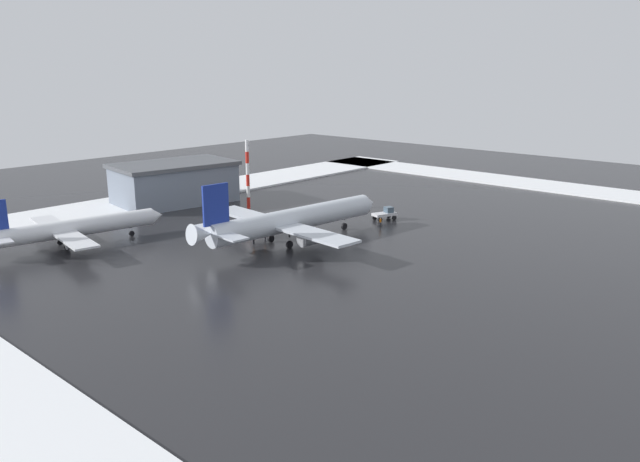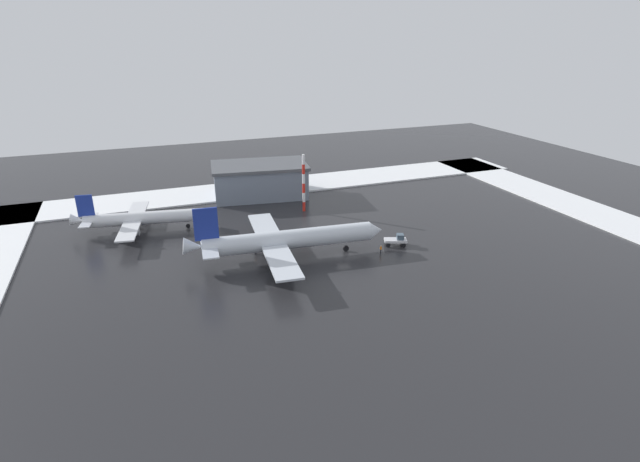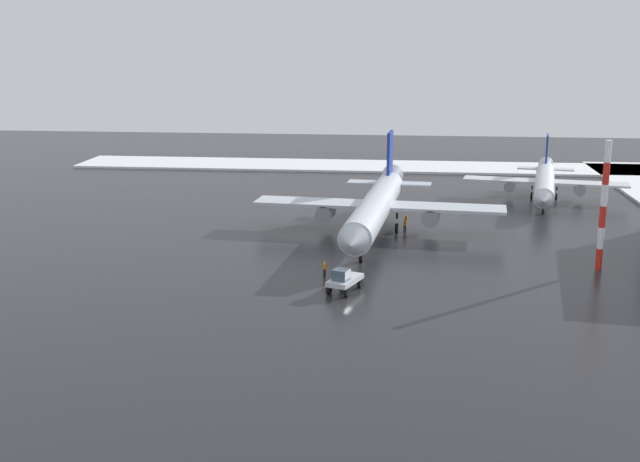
% 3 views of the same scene
% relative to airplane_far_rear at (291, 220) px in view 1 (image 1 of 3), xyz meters
% --- Properties ---
extents(ground_plane, '(240.00, 240.00, 0.00)m').
position_rel_airplane_far_rear_xyz_m(ground_plane, '(-11.35, 2.82, -3.88)').
color(ground_plane, '#232326').
extents(snow_bank_far, '(152.00, 16.00, 0.40)m').
position_rel_airplane_far_rear_xyz_m(snow_bank_far, '(-11.35, -47.18, -3.68)').
color(snow_bank_far, white).
rests_on(snow_bank_far, ground_plane).
extents(snow_bank_left, '(14.00, 116.00, 0.40)m').
position_rel_airplane_far_rear_xyz_m(snow_bank_left, '(-78.35, 2.82, -3.68)').
color(snow_bank_left, white).
rests_on(snow_bank_left, ground_plane).
extents(airplane_far_rear, '(39.60, 32.91, 11.75)m').
position_rel_airplane_far_rear_xyz_m(airplane_far_rear, '(0.00, 0.00, 0.00)').
color(airplane_far_rear, silver).
rests_on(airplane_far_rear, ground_plane).
extents(airplane_distant_tail, '(30.43, 25.41, 9.06)m').
position_rel_airplane_far_rear_xyz_m(airplane_distant_tail, '(25.27, -25.19, -0.89)').
color(airplane_distant_tail, silver).
rests_on(airplane_distant_tail, ground_plane).
extents(pushback_tug, '(5.08, 3.68, 2.50)m').
position_rel_airplane_far_rear_xyz_m(pushback_tug, '(-23.60, 2.31, -2.60)').
color(pushback_tug, silver).
rests_on(pushback_tug, ground_plane).
extents(ground_crew_near_tug, '(0.36, 0.36, 1.71)m').
position_rel_airplane_far_rear_xyz_m(ground_crew_near_tug, '(4.95, -3.85, -2.91)').
color(ground_crew_near_tug, black).
rests_on(ground_crew_near_tug, ground_plane).
extents(ground_crew_by_nose_gear, '(0.36, 0.36, 1.71)m').
position_rel_airplane_far_rear_xyz_m(ground_crew_by_nose_gear, '(2.44, -3.71, -2.91)').
color(ground_crew_by_nose_gear, black).
rests_on(ground_crew_by_nose_gear, ground_plane).
extents(ground_crew_beside_wing, '(0.36, 0.36, 1.71)m').
position_rel_airplane_far_rear_xyz_m(ground_crew_beside_wing, '(-18.63, 4.76, -2.91)').
color(ground_crew_beside_wing, black).
rests_on(ground_crew_beside_wing, ground_plane).
extents(antenna_mast, '(0.70, 0.70, 14.24)m').
position_rel_airplane_far_rear_xyz_m(antenna_mast, '(-12.70, -24.94, 3.23)').
color(antenna_mast, red).
rests_on(antenna_mast, ground_plane).
extents(cargo_hangar, '(26.90, 18.45, 8.80)m').
position_rel_airplane_far_rear_xyz_m(cargo_hangar, '(-5.76, -40.87, 0.56)').
color(cargo_hangar, slate).
rests_on(cargo_hangar, ground_plane).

